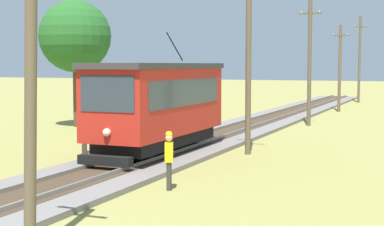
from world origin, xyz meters
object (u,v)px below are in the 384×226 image
at_px(red_tram, 158,104).
at_px(utility_pole_far, 340,67).
at_px(tree_right_near, 75,36).
at_px(track_worker, 169,158).
at_px(utility_pole_mid, 310,61).
at_px(utility_pole_near_tram, 248,60).
at_px(utility_pole_foreground, 31,73).
at_px(second_worker, 84,131).
at_px(utility_pole_distant, 359,59).

relative_size(red_tram, utility_pole_far, 1.24).
bearing_deg(tree_right_near, track_worker, -48.12).
xyz_separation_m(red_tram, utility_pole_mid, (3.09, 14.70, 1.80)).
bearing_deg(tree_right_near, red_tram, -41.89).
relative_size(utility_pole_near_tram, utility_pole_mid, 0.99).
bearing_deg(track_worker, utility_pole_near_tram, -112.72).
relative_size(utility_pole_foreground, track_worker, 3.92).
bearing_deg(second_worker, red_tram, 127.00).
distance_m(utility_pole_distant, track_worker, 44.53).
xyz_separation_m(utility_pole_foreground, utility_pole_near_tram, (0.00, 14.24, 0.36)).
bearing_deg(second_worker, utility_pole_near_tram, 143.03).
bearing_deg(utility_pole_mid, second_worker, -113.20).
relative_size(utility_pole_distant, track_worker, 4.76).
bearing_deg(second_worker, tree_right_near, -112.81).
xyz_separation_m(second_worker, tree_right_near, (-6.48, 9.11, 4.46)).
height_order(utility_pole_foreground, utility_pole_mid, utility_pole_mid).
distance_m(utility_pole_foreground, utility_pole_near_tram, 14.24).
bearing_deg(utility_pole_distant, track_worker, -90.07).
height_order(utility_pole_far, tree_right_near, tree_right_near).
relative_size(utility_pole_distant, second_worker, 4.76).
distance_m(red_tram, utility_pole_foreground, 12.51).
height_order(red_tram, tree_right_near, tree_right_near).
height_order(red_tram, second_worker, red_tram).
relative_size(utility_pole_mid, utility_pole_distant, 0.92).
bearing_deg(track_worker, second_worker, -61.64).
xyz_separation_m(red_tram, track_worker, (3.04, -5.53, -1.21)).
xyz_separation_m(utility_pole_foreground, second_worker, (-6.43, 11.73, -2.61)).
bearing_deg(utility_pole_foreground, utility_pole_near_tram, 90.00).
bearing_deg(track_worker, red_tram, -83.55).
bearing_deg(utility_pole_foreground, red_tram, 104.40).
height_order(utility_pole_far, track_worker, utility_pole_far).
distance_m(utility_pole_near_tram, second_worker, 7.52).
height_order(utility_pole_foreground, utility_pole_near_tram, utility_pole_near_tram).
height_order(red_tram, utility_pole_foreground, utility_pole_foreground).
bearing_deg(utility_pole_near_tram, utility_pole_mid, 90.00).
relative_size(utility_pole_near_tram, track_worker, 4.33).
distance_m(utility_pole_far, tree_right_near, 22.04).
bearing_deg(tree_right_near, utility_pole_near_tram, -27.11).
xyz_separation_m(utility_pole_distant, tree_right_near, (-12.91, -30.07, 1.10)).
xyz_separation_m(utility_pole_near_tram, track_worker, (-0.06, -7.73, -2.97)).
bearing_deg(utility_pole_near_tram, track_worker, -90.42).
distance_m(second_worker, tree_right_near, 12.04).
xyz_separation_m(track_worker, second_worker, (-6.38, 5.23, 0.00)).
relative_size(utility_pole_near_tram, utility_pole_distant, 0.91).
relative_size(red_tram, second_worker, 4.79).
height_order(utility_pole_near_tram, track_worker, utility_pole_near_tram).
bearing_deg(second_worker, utility_pole_foreground, 60.51).
bearing_deg(red_tram, track_worker, -61.25).
bearing_deg(second_worker, utility_pole_mid, -171.42).
relative_size(utility_pole_mid, second_worker, 4.36).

